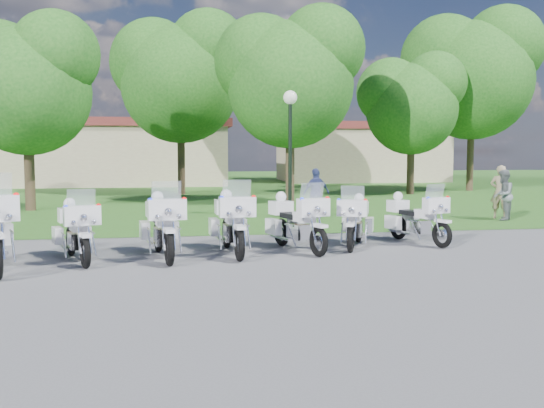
{
  "coord_description": "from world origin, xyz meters",
  "views": [
    {
      "loc": [
        -2.03,
        -12.16,
        2.13
      ],
      "look_at": [
        0.08,
        1.2,
        0.95
      ],
      "focal_mm": 40.0,
      "sensor_mm": 36.0,
      "label": 1
    }
  ],
  "objects": [
    {
      "name": "motorcycle_1",
      "position": [
        -3.98,
        -0.02,
        0.6
      ],
      "size": [
        1.14,
        2.07,
        1.44
      ],
      "rotation": [
        0.0,
        0.0,
        3.47
      ],
      "color": "black",
      "rests_on": "ground"
    },
    {
      "name": "bystander_c",
      "position": [
        2.35,
        6.57,
        0.79
      ],
      "size": [
        1.0,
        0.64,
        1.58
      ],
      "primitive_type": "imported",
      "rotation": [
        0.0,
        0.0,
        3.44
      ],
      "color": "navy",
      "rests_on": "ground"
    },
    {
      "name": "lamp_post",
      "position": [
        1.56,
        6.9,
        3.06
      ],
      "size": [
        0.44,
        0.44,
        4.05
      ],
      "color": "black",
      "rests_on": "ground"
    },
    {
      "name": "bystander_b",
      "position": [
        7.88,
        5.06,
        0.78
      ],
      "size": [
        0.93,
        0.96,
        1.56
      ],
      "primitive_type": "imported",
      "rotation": [
        0.0,
        0.0,
        -2.22
      ],
      "color": "slate",
      "rests_on": "ground"
    },
    {
      "name": "motorcycle_6",
      "position": [
        3.46,
        1.16,
        0.59
      ],
      "size": [
        1.1,
        2.03,
        1.41
      ],
      "rotation": [
        0.0,
        0.0,
        3.46
      ],
      "color": "black",
      "rests_on": "ground"
    },
    {
      "name": "grass_lawn",
      "position": [
        0.0,
        27.0,
        0.0
      ],
      "size": [
        100.0,
        48.0,
        0.01
      ],
      "primitive_type": "cube",
      "color": "#335B1C",
      "rests_on": "ground"
    },
    {
      "name": "tree_2",
      "position": [
        2.5,
        12.22,
        5.28
      ],
      "size": [
        5.98,
        5.11,
        7.98
      ],
      "color": "#38281C",
      "rests_on": "ground"
    },
    {
      "name": "motorcycle_5",
      "position": [
        1.92,
        0.85,
        0.59
      ],
      "size": [
        1.2,
        1.97,
        1.41
      ],
      "rotation": [
        0.0,
        0.0,
        2.73
      ],
      "color": "black",
      "rests_on": "ground"
    },
    {
      "name": "tree_4",
      "position": [
        13.52,
        18.44,
        6.47
      ],
      "size": [
        7.33,
        6.25,
        9.77
      ],
      "color": "#38281C",
      "rests_on": "ground"
    },
    {
      "name": "bystander_a",
      "position": [
        8.04,
        5.52,
        0.84
      ],
      "size": [
        0.73,
        0.69,
        1.68
      ],
      "primitive_type": "imported",
      "rotation": [
        0.0,
        0.0,
        2.49
      ],
      "color": "tan",
      "rests_on": "ground"
    },
    {
      "name": "motorcycle_3",
      "position": [
        -0.91,
        0.38,
        0.66
      ],
      "size": [
        0.85,
        2.35,
        1.58
      ],
      "rotation": [
        0.0,
        0.0,
        3.21
      ],
      "color": "black",
      "rests_on": "ground"
    },
    {
      "name": "building_west",
      "position": [
        -6.0,
        28.0,
        2.07
      ],
      "size": [
        14.56,
        8.32,
        4.1
      ],
      "color": "tan",
      "rests_on": "ground"
    },
    {
      "name": "tree_0",
      "position": [
        -7.28,
        10.64,
        4.67
      ],
      "size": [
        5.29,
        4.52,
        7.06
      ],
      "color": "#38281C",
      "rests_on": "ground"
    },
    {
      "name": "tree_1",
      "position": [
        -1.85,
        18.08,
        5.93
      ],
      "size": [
        6.72,
        5.74,
        8.96
      ],
      "color": "#38281C",
      "rests_on": "ground"
    },
    {
      "name": "motorcycle_4",
      "position": [
        0.5,
        0.55,
        0.63
      ],
      "size": [
        1.17,
        2.15,
        1.5
      ],
      "rotation": [
        0.0,
        0.0,
        3.46
      ],
      "color": "black",
      "rests_on": "ground"
    },
    {
      "name": "motorcycle_2",
      "position": [
        -2.33,
        0.09,
        0.66
      ],
      "size": [
        0.98,
        2.34,
        1.57
      ],
      "rotation": [
        0.0,
        0.0,
        3.29
      ],
      "color": "black",
      "rests_on": "ground"
    },
    {
      "name": "building_east",
      "position": [
        11.0,
        30.0,
        2.07
      ],
      "size": [
        11.44,
        7.28,
        4.1
      ],
      "color": "tan",
      "rests_on": "ground"
    },
    {
      "name": "tree_3",
      "position": [
        9.34,
        16.34,
        4.61
      ],
      "size": [
        5.23,
        4.46,
        6.97
      ],
      "color": "#38281C",
      "rests_on": "ground"
    },
    {
      "name": "ground",
      "position": [
        0.0,
        0.0,
        0.0
      ],
      "size": [
        100.0,
        100.0,
        0.0
      ],
      "primitive_type": "plane",
      "color": "#56565C",
      "rests_on": "ground"
    }
  ]
}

